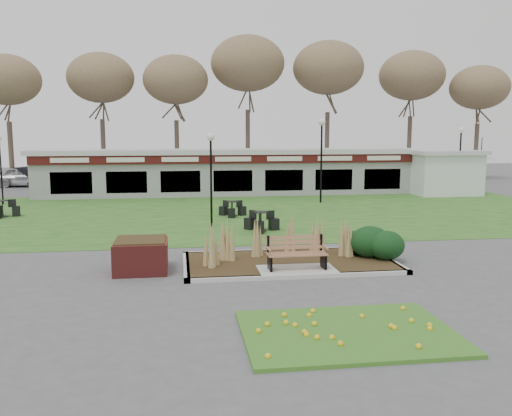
{
  "coord_description": "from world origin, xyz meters",
  "views": [
    {
      "loc": [
        -3.26,
        -14.55,
        4.0
      ],
      "look_at": [
        -0.91,
        2.0,
        1.64
      ],
      "focal_mm": 38.0,
      "sensor_mm": 36.0,
      "label": 1
    }
  ],
  "objects": [
    {
      "name": "car_silver",
      "position": [
        -14.42,
        27.0,
        0.76
      ],
      "size": [
        4.54,
        2.07,
        1.51
      ],
      "primitive_type": "imported",
      "rotation": [
        0.0,
        0.0,
        1.51
      ],
      "color": "#BBBBC0",
      "rests_on": "ground"
    },
    {
      "name": "planting_bed",
      "position": [
        1.27,
        1.35,
        0.37
      ],
      "size": [
        6.75,
        3.4,
        1.27
      ],
      "color": "#342815",
      "rests_on": "ground"
    },
    {
      "name": "lawn",
      "position": [
        0.0,
        12.0,
        0.01
      ],
      "size": [
        34.0,
        16.0,
        0.02
      ],
      "primitive_type": "cube",
      "color": "#225E1D",
      "rests_on": "ground"
    },
    {
      "name": "bistro_set_c",
      "position": [
        -0.8,
        10.81,
        0.26
      ],
      "size": [
        1.32,
        1.25,
        0.71
      ],
      "color": "black",
      "rests_on": "ground"
    },
    {
      "name": "lamp_post_far_right",
      "position": [
        14.0,
        17.0,
        3.12
      ],
      "size": [
        0.35,
        0.35,
        4.28
      ],
      "color": "black",
      "rests_on": "ground"
    },
    {
      "name": "service_hut",
      "position": [
        13.5,
        18.0,
        1.45
      ],
      "size": [
        4.4,
        3.4,
        2.83
      ],
      "color": "silver",
      "rests_on": "ground"
    },
    {
      "name": "flower_bed",
      "position": [
        0.0,
        -4.6,
        0.07
      ],
      "size": [
        4.2,
        3.0,
        0.16
      ],
      "color": "#2E671D",
      "rests_on": "ground"
    },
    {
      "name": "lamp_post_far_left",
      "position": [
        -13.02,
        17.0,
        2.78
      ],
      "size": [
        0.32,
        0.32,
        3.82
      ],
      "color": "black",
      "rests_on": "ground"
    },
    {
      "name": "tree_backdrop",
      "position": [
        0.0,
        28.0,
        8.36
      ],
      "size": [
        47.24,
        5.24,
        10.36
      ],
      "color": "#47382B",
      "rests_on": "ground"
    },
    {
      "name": "lamp_post_mid_left",
      "position": [
        -1.95,
        7.98,
        2.88
      ],
      "size": [
        0.33,
        0.33,
        3.95
      ],
      "color": "black",
      "rests_on": "ground"
    },
    {
      "name": "park_bench",
      "position": [
        0.0,
        0.25,
        0.59
      ],
      "size": [
        1.7,
        0.66,
        0.93
      ],
      "color": "#A16B48",
      "rests_on": "ground"
    },
    {
      "name": "car_black",
      "position": [
        -14.1,
        27.0,
        0.73
      ],
      "size": [
        4.67,
        2.89,
        1.45
      ],
      "primitive_type": "imported",
      "rotation": [
        0.0,
        0.0,
        1.24
      ],
      "color": "black",
      "rests_on": "ground"
    },
    {
      "name": "food_pavilion",
      "position": [
        0.0,
        19.96,
        1.48
      ],
      "size": [
        24.6,
        3.4,
        2.9
      ],
      "color": "gray",
      "rests_on": "ground"
    },
    {
      "name": "bistro_set_a",
      "position": [
        -11.54,
        12.1,
        0.28
      ],
      "size": [
        1.44,
        1.44,
        0.79
      ],
      "color": "black",
      "rests_on": "ground"
    },
    {
      "name": "patio_umbrella",
      "position": [
        16.0,
        18.0,
        1.61
      ],
      "size": [
        2.37,
        2.4,
        2.53
      ],
      "color": "black",
      "rests_on": "ground"
    },
    {
      "name": "bistro_set_d",
      "position": [
        -0.03,
        6.79,
        0.28
      ],
      "size": [
        1.42,
        1.43,
        0.78
      ],
      "color": "black",
      "rests_on": "ground"
    },
    {
      "name": "ground",
      "position": [
        0.0,
        0.0,
        0.0
      ],
      "size": [
        100.0,
        100.0,
        0.0
      ],
      "primitive_type": "plane",
      "color": "#515154",
      "rests_on": "ground"
    },
    {
      "name": "brick_planter",
      "position": [
        -4.4,
        1.0,
        0.48
      ],
      "size": [
        1.5,
        1.5,
        0.95
      ],
      "color": "maroon",
      "rests_on": "ground"
    },
    {
      "name": "lamp_post_mid_right",
      "position": [
        4.64,
        15.05,
        3.45
      ],
      "size": [
        0.39,
        0.39,
        4.73
      ],
      "color": "black",
      "rests_on": "ground"
    }
  ]
}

